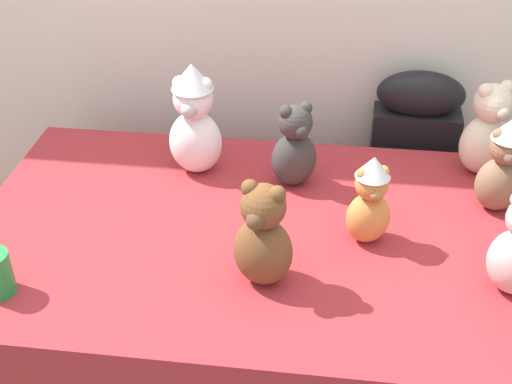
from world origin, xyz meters
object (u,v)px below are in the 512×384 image
(instrument_case, at_px, (405,201))
(teddy_bear_cream, at_px, (487,132))
(teddy_bear_snow, at_px, (194,121))
(teddy_bear_ginger, at_px, (370,201))
(teddy_bear_charcoal, at_px, (295,148))
(display_table, at_px, (256,335))
(teddy_bear_mocha, at_px, (503,166))
(teddy_bear_chestnut, at_px, (263,238))

(instrument_case, relative_size, teddy_bear_cream, 3.45)
(teddy_bear_cream, bearing_deg, instrument_case, 101.45)
(teddy_bear_snow, relative_size, teddy_bear_ginger, 1.37)
(teddy_bear_charcoal, distance_m, teddy_bear_cream, 0.56)
(display_table, xyz_separation_m, teddy_bear_cream, (0.62, 0.37, 0.53))
(teddy_bear_mocha, distance_m, teddy_bear_cream, 0.19)
(teddy_bear_ginger, bearing_deg, teddy_bear_cream, 29.67)
(teddy_bear_cream, bearing_deg, teddy_bear_charcoal, 168.84)
(instrument_case, relative_size, teddy_bear_snow, 2.92)
(teddy_bear_mocha, bearing_deg, teddy_bear_cream, 89.82)
(teddy_bear_mocha, xyz_separation_m, teddy_bear_cream, (-0.01, 0.19, -0.00))
(instrument_case, height_order, teddy_bear_charcoal, teddy_bear_charcoal)
(teddy_bear_mocha, bearing_deg, teddy_bear_snow, 170.02)
(instrument_case, height_order, teddy_bear_mocha, teddy_bear_mocha)
(display_table, height_order, teddy_bear_cream, teddy_bear_cream)
(teddy_bear_chestnut, height_order, teddy_bear_ginger, teddy_bear_chestnut)
(teddy_bear_charcoal, bearing_deg, teddy_bear_mocha, -34.10)
(teddy_bear_charcoal, height_order, teddy_bear_cream, teddy_bear_cream)
(display_table, xyz_separation_m, teddy_bear_ginger, (0.29, -0.01, 0.51))
(instrument_case, distance_m, teddy_bear_chestnut, 0.98)
(display_table, xyz_separation_m, teddy_bear_charcoal, (0.08, 0.23, 0.51))
(teddy_bear_ginger, bearing_deg, display_table, 160.68)
(teddy_bear_ginger, relative_size, teddy_bear_cream, 0.86)
(display_table, distance_m, teddy_bear_mocha, 0.85)
(teddy_bear_mocha, distance_m, teddy_bear_ginger, 0.40)
(teddy_bear_chestnut, xyz_separation_m, teddy_bear_mocha, (0.60, 0.37, 0.01))
(teddy_bear_snow, xyz_separation_m, teddy_bear_ginger, (0.50, -0.27, -0.05))
(display_table, relative_size, teddy_bear_snow, 4.43)
(teddy_bear_snow, relative_size, teddy_bear_charcoal, 1.34)
(teddy_bear_ginger, distance_m, teddy_bear_cream, 0.50)
(teddy_bear_chestnut, height_order, teddy_bear_charcoal, teddy_bear_chestnut)
(teddy_bear_snow, xyz_separation_m, teddy_bear_mocha, (0.85, -0.09, -0.03))
(teddy_bear_mocha, bearing_deg, teddy_bear_charcoal, 170.38)
(teddy_bear_mocha, bearing_deg, display_table, -168.21)
(teddy_bear_charcoal, distance_m, teddy_bear_mocha, 0.56)
(instrument_case, relative_size, teddy_bear_ginger, 4.01)
(teddy_bear_chestnut, relative_size, teddy_bear_charcoal, 1.08)
(instrument_case, distance_m, teddy_bear_cream, 0.51)
(teddy_bear_snow, distance_m, teddy_bear_ginger, 0.57)
(instrument_case, bearing_deg, teddy_bear_ginger, -103.98)
(display_table, distance_m, teddy_bear_cream, 0.90)
(teddy_bear_charcoal, bearing_deg, teddy_bear_ginger, -77.86)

